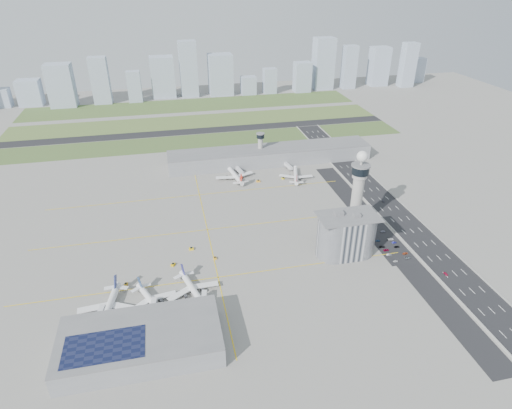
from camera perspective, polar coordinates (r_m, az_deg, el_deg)
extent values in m
plane|color=gray|center=(316.28, 1.37, -5.39)|extent=(1000.00, 1000.00, 0.00)
cube|color=#455C2B|center=(512.25, -6.85, 8.40)|extent=(480.00, 50.00, 0.08)
cube|color=#516731|center=(582.88, -7.69, 10.91)|extent=(480.00, 60.00, 0.08)
cube|color=#48622E|center=(659.28, -8.40, 13.00)|extent=(480.00, 70.00, 0.08)
cube|color=black|center=(546.94, -7.29, 9.72)|extent=(480.00, 22.00, 0.10)
cube|color=black|center=(357.57, 19.61, -2.83)|extent=(28.00, 500.00, 0.10)
cube|color=#9E9E99|center=(350.51, 17.66, -3.04)|extent=(0.60, 500.00, 1.20)
cube|color=#9E9E99|center=(364.50, 21.51, -2.47)|extent=(0.60, 500.00, 1.20)
cube|color=black|center=(338.52, 16.80, -4.23)|extent=(18.00, 260.00, 0.08)
cube|color=black|center=(329.08, 17.44, -5.38)|extent=(20.00, 44.00, 0.10)
cube|color=yellow|center=(286.81, -5.08, -9.65)|extent=(260.00, 0.60, 0.01)
cube|color=yellow|center=(335.61, -6.51, -3.36)|extent=(260.00, 0.60, 0.01)
cube|color=yellow|center=(387.57, -7.55, 1.30)|extent=(260.00, 0.60, 0.01)
cube|color=yellow|center=(335.61, -6.51, -3.36)|extent=(0.60, 260.00, 0.01)
cylinder|color=#ADAAA5|center=(332.39, 13.24, 0.45)|extent=(8.40, 8.40, 48.00)
cylinder|color=#ADAAA5|center=(322.74, 13.68, 3.88)|extent=(11.00, 11.00, 4.00)
cylinder|color=black|center=(321.12, 13.76, 4.53)|extent=(13.00, 13.00, 6.00)
cylinder|color=slate|center=(319.73, 13.83, 5.10)|extent=(14.00, 14.00, 1.00)
cylinder|color=#ADAAA5|center=(318.76, 13.88, 5.51)|extent=(1.60, 1.60, 5.00)
sphere|color=white|center=(317.05, 13.98, 6.25)|extent=(8.00, 8.00, 8.00)
cylinder|color=#ADAAA5|center=(445.39, 0.59, 7.32)|extent=(5.00, 5.00, 28.00)
cylinder|color=black|center=(440.07, 0.60, 9.13)|extent=(8.00, 8.00, 4.00)
cylinder|color=slate|center=(439.22, 0.60, 9.44)|extent=(8.60, 8.60, 0.80)
cube|color=#B2B2B7|center=(305.87, 11.93, -4.04)|extent=(18.00, 24.00, 30.00)
cylinder|color=#B2B2B7|center=(302.59, 10.36, -4.27)|extent=(24.00, 24.00, 30.00)
cylinder|color=#B2B2B7|center=(309.39, 13.46, -3.82)|extent=(24.00, 24.00, 30.00)
cube|color=slate|center=(297.92, 12.22, -1.56)|extent=(42.00, 24.00, 0.80)
cube|color=slate|center=(297.20, 10.97, -1.14)|extent=(6.00, 5.00, 3.00)
cube|color=slate|center=(297.71, 13.28, -1.42)|extent=(5.00, 4.00, 2.40)
cube|color=gray|center=(448.24, 1.89, 6.55)|extent=(210.00, 32.00, 15.00)
cube|color=slate|center=(445.28, 1.91, 7.49)|extent=(210.00, 32.00, 0.80)
cube|color=gray|center=(244.33, -15.09, -17.26)|extent=(84.00, 42.00, 12.00)
cube|color=slate|center=(239.85, -15.29, -16.19)|extent=(84.00, 42.00, 0.80)
cube|color=black|center=(237.62, -19.59, -17.40)|extent=(40.00, 22.00, 0.20)
imported|color=silver|center=(314.20, 18.10, -7.19)|extent=(3.25, 1.36, 1.10)
imported|color=#999B9F|center=(319.23, 17.31, -6.40)|extent=(4.05, 1.86, 1.28)
imported|color=maroon|center=(323.64, 16.96, -5.82)|extent=(4.30, 2.15, 1.17)
imported|color=black|center=(326.40, 16.48, -5.41)|extent=(4.41, 2.31, 1.22)
imported|color=navy|center=(332.33, 15.95, -4.66)|extent=(3.49, 1.57, 1.16)
imported|color=white|center=(338.00, 15.33, -3.94)|extent=(3.90, 1.80, 1.24)
imported|color=slate|center=(320.22, 19.54, -6.70)|extent=(4.45, 2.32, 1.20)
imported|color=#AC4A23|center=(324.31, 19.29, -6.16)|extent=(4.44, 2.35, 1.23)
imported|color=black|center=(329.49, 18.27, -5.36)|extent=(3.76, 1.51, 1.28)
imported|color=navy|center=(333.83, 17.95, -4.84)|extent=(3.50, 1.49, 1.12)
imported|color=silver|center=(336.84, 17.52, -4.41)|extent=(4.86, 2.56, 1.30)
imported|color=#8A8CA0|center=(344.60, 16.58, -3.46)|extent=(4.11, 1.86, 1.17)
imported|color=#9F1236|center=(314.12, 23.97, -8.44)|extent=(1.84, 3.83, 1.26)
imported|color=black|center=(388.38, 16.61, 0.41)|extent=(1.65, 3.46, 1.09)
imported|color=navy|center=(451.18, 12.99, 5.00)|extent=(2.24, 4.31, 1.16)
imported|color=gray|center=(498.54, 8.56, 7.76)|extent=(1.62, 3.55, 1.18)
cube|color=#9EADC1|center=(738.94, -30.76, 12.14)|extent=(22.81, 18.25, 26.79)
cube|color=#9EADC1|center=(727.94, -27.92, 13.05)|extent=(32.30, 25.84, 36.93)
cube|color=#9EADC1|center=(698.97, -24.56, 14.25)|extent=(35.81, 28.65, 60.36)
cube|color=#9EADC1|center=(693.70, -20.05, 15.27)|extent=(25.49, 20.39, 66.89)
cube|color=#9EADC1|center=(690.04, -15.90, 14.89)|extent=(20.04, 16.03, 45.20)
cube|color=#9EADC1|center=(705.73, -12.33, 16.28)|extent=(35.76, 28.61, 61.22)
cube|color=#9EADC1|center=(699.64, -8.99, 17.40)|extent=(26.33, 21.06, 83.39)
cube|color=#9EADC1|center=(707.40, -4.75, 16.88)|extent=(36.96, 29.57, 62.11)
cube|color=#9EADC1|center=(709.89, -1.02, 15.59)|extent=(23.01, 18.41, 27.75)
cube|color=#9EADC1|center=(715.86, 1.84, 16.16)|extent=(20.22, 16.18, 38.97)
cube|color=#9EADC1|center=(727.92, 6.18, 16.55)|extent=(26.14, 20.92, 46.89)
cube|color=#9EADC1|center=(748.55, 8.95, 18.06)|extent=(32.26, 25.81, 81.20)
cube|color=#9EADC1|center=(759.99, 12.32, 17.45)|extent=(21.59, 17.28, 68.75)
cube|color=#9EADC1|center=(793.78, 16.04, 17.30)|extent=(30.25, 24.20, 63.40)
cube|color=#9EADC1|center=(797.12, 19.58, 17.13)|extent=(23.04, 18.43, 71.56)
cube|color=#9EADC1|center=(841.75, 20.68, 16.44)|extent=(22.64, 18.11, 41.06)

